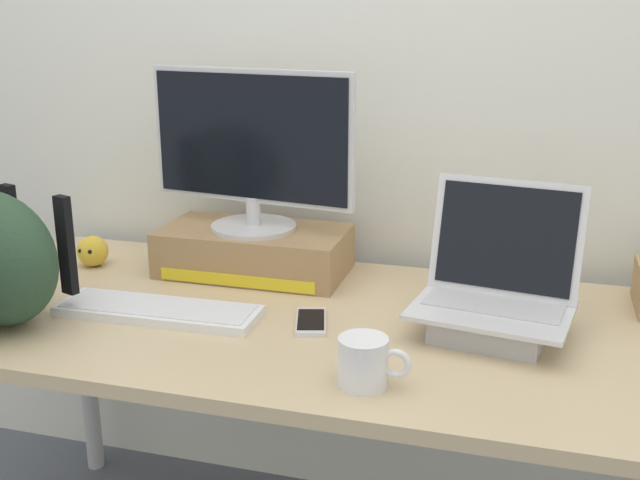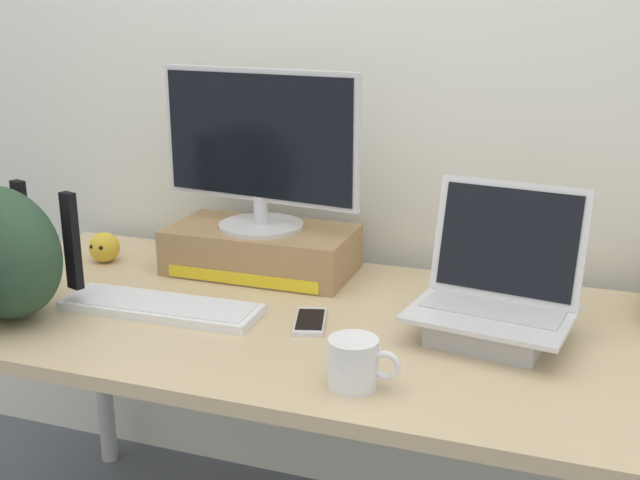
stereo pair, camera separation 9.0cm
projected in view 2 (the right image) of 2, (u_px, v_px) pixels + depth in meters
back_wall at (385, 42)px, 1.98m from camera, size 7.00×0.10×2.60m
desk at (320, 347)px, 1.71m from camera, size 1.78×0.80×0.73m
toner_box_yellow at (262, 250)px, 1.98m from camera, size 0.47×0.25×0.12m
desktop_monitor at (259, 149)px, 1.90m from camera, size 0.54×0.22×0.40m
open_laptop at (494, 309)px, 1.58m from camera, size 0.35×0.30×0.31m
external_keyboard at (161, 307)px, 1.73m from camera, size 0.46×0.15×0.02m
coffee_mug at (355, 363)px, 1.38m from camera, size 0.13×0.09×0.09m
cell_phone at (310, 321)px, 1.66m from camera, size 0.10×0.15×0.01m
plush_toy at (104, 247)px, 2.05m from camera, size 0.08×0.08×0.08m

